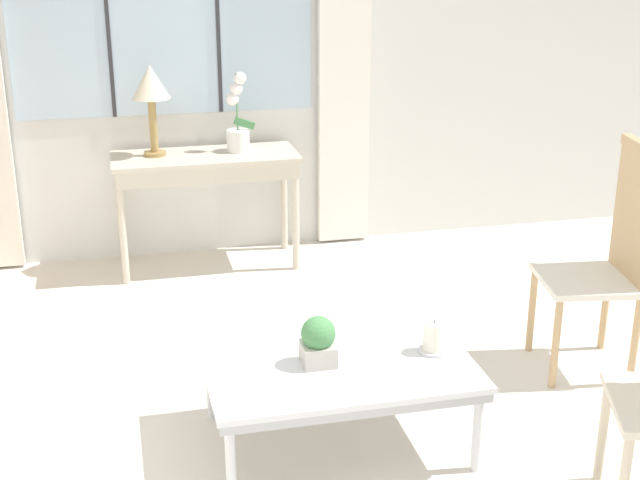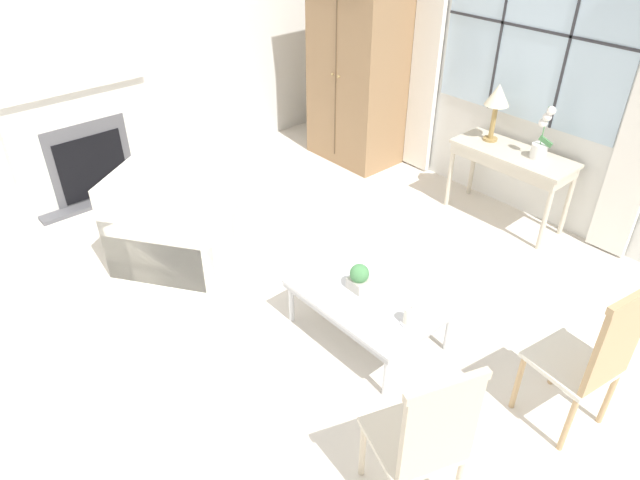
{
  "view_description": "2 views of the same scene",
  "coord_description": "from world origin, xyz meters",
  "px_view_note": "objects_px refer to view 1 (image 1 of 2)",
  "views": [
    {
      "loc": [
        -0.34,
        -2.64,
        2.1
      ],
      "look_at": [
        0.46,
        0.74,
        0.84
      ],
      "focal_mm": 50.0,
      "sensor_mm": 36.0,
      "label": 1
    },
    {
      "loc": [
        2.64,
        -1.83,
        2.99
      ],
      "look_at": [
        0.19,
        0.31,
        0.81
      ],
      "focal_mm": 32.0,
      "sensor_mm": 36.0,
      "label": 2
    }
  ],
  "objects_px": {
    "table_lamp": "(151,87)",
    "potted_plant_small": "(318,341)",
    "potted_orchid": "(238,123)",
    "pillar_candle": "(434,338)",
    "coffee_table": "(338,368)",
    "side_chair_wooden": "(612,249)",
    "console_table": "(205,168)"
  },
  "relations": [
    {
      "from": "table_lamp",
      "to": "side_chair_wooden",
      "type": "relative_size",
      "value": 0.49
    },
    {
      "from": "table_lamp",
      "to": "pillar_candle",
      "type": "bearing_deg",
      "value": -66.22
    },
    {
      "from": "console_table",
      "to": "pillar_candle",
      "type": "relative_size",
      "value": 7.87
    },
    {
      "from": "table_lamp",
      "to": "potted_plant_small",
      "type": "bearing_deg",
      "value": -77.37
    },
    {
      "from": "potted_orchid",
      "to": "pillar_candle",
      "type": "xyz_separation_m",
      "value": [
        0.48,
        -2.25,
        -0.45
      ]
    },
    {
      "from": "table_lamp",
      "to": "potted_plant_small",
      "type": "xyz_separation_m",
      "value": [
        0.5,
        -2.25,
        -0.65
      ]
    },
    {
      "from": "console_table",
      "to": "coffee_table",
      "type": "bearing_deg",
      "value": -82.41
    },
    {
      "from": "coffee_table",
      "to": "pillar_candle",
      "type": "bearing_deg",
      "value": -3.33
    },
    {
      "from": "console_table",
      "to": "side_chair_wooden",
      "type": "bearing_deg",
      "value": -46.41
    },
    {
      "from": "table_lamp",
      "to": "side_chair_wooden",
      "type": "xyz_separation_m",
      "value": [
        2.03,
        -1.87,
        -0.52
      ]
    },
    {
      "from": "console_table",
      "to": "potted_plant_small",
      "type": "relative_size",
      "value": 5.5
    },
    {
      "from": "console_table",
      "to": "pillar_candle",
      "type": "distance_m",
      "value": 2.32
    },
    {
      "from": "console_table",
      "to": "coffee_table",
      "type": "xyz_separation_m",
      "value": [
        0.29,
        -2.18,
        -0.29
      ]
    },
    {
      "from": "console_table",
      "to": "potted_plant_small",
      "type": "xyz_separation_m",
      "value": [
        0.21,
        -2.2,
        -0.14
      ]
    },
    {
      "from": "table_lamp",
      "to": "potted_orchid",
      "type": "distance_m",
      "value": 0.57
    },
    {
      "from": "table_lamp",
      "to": "potted_plant_small",
      "type": "height_order",
      "value": "table_lamp"
    },
    {
      "from": "side_chair_wooden",
      "to": "pillar_candle",
      "type": "bearing_deg",
      "value": -159.17
    },
    {
      "from": "side_chair_wooden",
      "to": "coffee_table",
      "type": "bearing_deg",
      "value": -165.6
    },
    {
      "from": "pillar_candle",
      "to": "side_chair_wooden",
      "type": "bearing_deg",
      "value": 20.83
    },
    {
      "from": "potted_plant_small",
      "to": "side_chair_wooden",
      "type": "bearing_deg",
      "value": 14.2
    },
    {
      "from": "potted_plant_small",
      "to": "table_lamp",
      "type": "bearing_deg",
      "value": 102.63
    },
    {
      "from": "console_table",
      "to": "potted_orchid",
      "type": "bearing_deg",
      "value": 11.49
    },
    {
      "from": "side_chair_wooden",
      "to": "potted_plant_small",
      "type": "bearing_deg",
      "value": -165.8
    },
    {
      "from": "table_lamp",
      "to": "coffee_table",
      "type": "distance_m",
      "value": 2.44
    },
    {
      "from": "potted_orchid",
      "to": "side_chair_wooden",
      "type": "relative_size",
      "value": 0.43
    },
    {
      "from": "potted_orchid",
      "to": "coffee_table",
      "type": "height_order",
      "value": "potted_orchid"
    },
    {
      "from": "side_chair_wooden",
      "to": "potted_plant_small",
      "type": "distance_m",
      "value": 1.58
    },
    {
      "from": "table_lamp",
      "to": "coffee_table",
      "type": "bearing_deg",
      "value": -75.21
    },
    {
      "from": "console_table",
      "to": "table_lamp",
      "type": "distance_m",
      "value": 0.59
    },
    {
      "from": "potted_orchid",
      "to": "potted_plant_small",
      "type": "height_order",
      "value": "potted_orchid"
    },
    {
      "from": "pillar_candle",
      "to": "console_table",
      "type": "bearing_deg",
      "value": 107.5
    },
    {
      "from": "coffee_table",
      "to": "potted_plant_small",
      "type": "relative_size",
      "value": 5.26
    }
  ]
}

